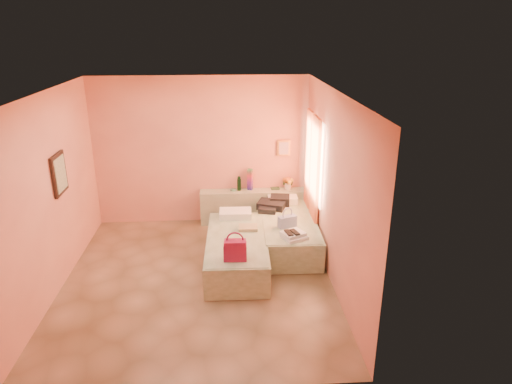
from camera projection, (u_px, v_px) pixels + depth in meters
ground at (198, 279)px, 6.93m from camera, size 4.50×4.50×0.00m
room_walls at (209, 156)px, 6.86m from camera, size 4.02×4.51×2.81m
headboard_ledge at (254, 206)px, 8.85m from camera, size 2.05×0.30×0.65m
bed_left at (237, 251)px, 7.26m from camera, size 0.95×2.02×0.50m
bed_right at (288, 232)px, 7.92m from camera, size 0.95×2.02×0.50m
water_bottle at (239, 184)px, 8.70m from camera, size 0.09×0.09×0.27m
rainbow_box at (250, 179)px, 8.72m from camera, size 0.12×0.12×0.41m
small_dish at (233, 190)px, 8.72m from camera, size 0.16×0.16×0.03m
green_book at (275, 188)px, 8.81m from camera, size 0.17×0.13×0.03m
flower_vase at (288, 182)px, 8.76m from camera, size 0.23×0.23×0.29m
magenta_handbag at (235, 250)px, 6.44m from camera, size 0.33×0.20×0.30m
khaki_garment at (248, 228)px, 7.44m from camera, size 0.32×0.26×0.05m
clothes_pile at (274, 204)px, 8.28m from camera, size 0.62×0.62×0.16m
blue_handbag at (287, 221)px, 7.50m from camera, size 0.32×0.22×0.19m
towel_stack at (294, 236)px, 7.11m from camera, size 0.44×0.42×0.10m
sandal_pair at (292, 233)px, 7.06m from camera, size 0.21×0.25×0.02m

